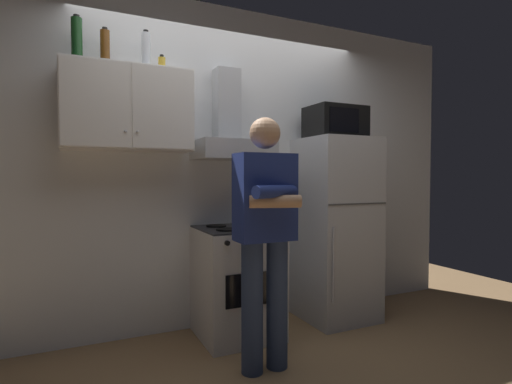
{
  "coord_description": "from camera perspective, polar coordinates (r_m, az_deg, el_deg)",
  "views": [
    {
      "loc": [
        -1.23,
        -2.63,
        1.26
      ],
      "look_at": [
        0.0,
        0.0,
        1.15
      ],
      "focal_mm": 27.83,
      "sensor_mm": 36.0,
      "label": 1
    }
  ],
  "objects": [
    {
      "name": "ground_plane",
      "position": [
        3.17,
        0.0,
        -21.29
      ],
      "size": [
        7.0,
        7.0,
        0.0
      ],
      "primitive_type": "plane",
      "color": "olive"
    },
    {
      "name": "bottle_spice_jar",
      "position": [
        3.2,
        -13.38,
        17.43
      ],
      "size": [
        0.05,
        0.05,
        0.13
      ],
      "color": "gold",
      "rests_on": "upper_cabinet"
    },
    {
      "name": "back_wall_tiled",
      "position": [
        3.46,
        -4.21,
        3.65
      ],
      "size": [
        4.8,
        0.1,
        2.7
      ],
      "primitive_type": "cube",
      "color": "white",
      "rests_on": "ground_plane"
    },
    {
      "name": "stove_oven",
      "position": [
        3.22,
        -2.75,
        -12.72
      ],
      "size": [
        0.6,
        0.62,
        0.87
      ],
      "color": "white",
      "rests_on": "ground_plane"
    },
    {
      "name": "upper_cabinet",
      "position": [
        3.07,
        -17.96,
        11.25
      ],
      "size": [
        0.9,
        0.37,
        0.6
      ],
      "color": "white"
    },
    {
      "name": "range_hood",
      "position": [
        3.25,
        -3.64,
        8.12
      ],
      "size": [
        0.6,
        0.44,
        0.75
      ],
      "color": "#B7BABF"
    },
    {
      "name": "refrigerator",
      "position": [
        3.61,
        11.39,
        -5.2
      ],
      "size": [
        0.6,
        0.62,
        1.6
      ],
      "color": "silver",
      "rests_on": "ground_plane"
    },
    {
      "name": "bottle_wine_green",
      "position": [
        3.16,
        -24.36,
        19.33
      ],
      "size": [
        0.07,
        0.07,
        0.32
      ],
      "color": "#19471E",
      "rests_on": "upper_cabinet"
    },
    {
      "name": "bottle_vodka_clear",
      "position": [
        3.21,
        -15.53,
        18.93
      ],
      "size": [
        0.06,
        0.06,
        0.29
      ],
      "color": "silver",
      "rests_on": "upper_cabinet"
    },
    {
      "name": "bottle_beer_brown",
      "position": [
        3.18,
        -20.88,
        18.81
      ],
      "size": [
        0.06,
        0.06,
        0.27
      ],
      "color": "brown",
      "rests_on": "upper_cabinet"
    },
    {
      "name": "person_standing",
      "position": [
        2.56,
        1.35,
        -5.88
      ],
      "size": [
        0.38,
        0.33,
        1.64
      ],
      "color": "navy",
      "rests_on": "ground_plane"
    },
    {
      "name": "microwave",
      "position": [
        3.63,
        11.32,
        9.72
      ],
      "size": [
        0.48,
        0.37,
        0.28
      ],
      "color": "black",
      "rests_on": "refrigerator"
    }
  ]
}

